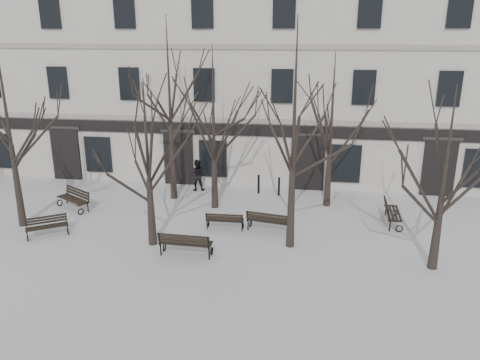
% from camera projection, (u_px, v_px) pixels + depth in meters
% --- Properties ---
extents(ground, '(100.00, 100.00, 0.00)m').
position_uv_depth(ground, '(215.00, 252.00, 17.85)').
color(ground, silver).
rests_on(ground, ground).
extents(building, '(40.40, 10.20, 11.40)m').
position_uv_depth(building, '(254.00, 75.00, 28.40)').
color(building, silver).
rests_on(building, ground).
extents(tree_0, '(5.96, 5.96, 8.52)m').
position_uv_depth(tree_0, '(5.00, 102.00, 18.67)').
color(tree_0, black).
rests_on(tree_0, ground).
extents(tree_1, '(4.52, 4.52, 6.46)m').
position_uv_depth(tree_1, '(147.00, 144.00, 17.27)').
color(tree_1, black).
rests_on(tree_1, ground).
extents(tree_2, '(6.00, 6.00, 8.58)m').
position_uv_depth(tree_2, '(295.00, 109.00, 16.70)').
color(tree_2, black).
rests_on(tree_2, ground).
extents(tree_3, '(4.52, 4.52, 6.46)m').
position_uv_depth(tree_3, '(447.00, 158.00, 15.39)').
color(tree_3, black).
rests_on(tree_3, ground).
extents(tree_4, '(6.14, 6.14, 8.77)m').
position_uv_depth(tree_4, '(169.00, 88.00, 21.95)').
color(tree_4, black).
rests_on(tree_4, ground).
extents(tree_5, '(5.25, 5.25, 7.51)m').
position_uv_depth(tree_5, '(213.00, 109.00, 20.94)').
color(tree_5, black).
rests_on(tree_5, ground).
extents(tree_6, '(5.05, 5.05, 7.22)m').
position_uv_depth(tree_6, '(332.00, 112.00, 21.23)').
color(tree_6, black).
rests_on(tree_6, ground).
extents(bench_0, '(1.65, 1.35, 0.82)m').
position_uv_depth(bench_0, '(47.00, 226.00, 19.10)').
color(bench_0, black).
rests_on(bench_0, ground).
extents(bench_1, '(1.99, 0.79, 0.99)m').
position_uv_depth(bench_1, '(185.00, 243.00, 17.33)').
color(bench_1, black).
rests_on(bench_1, ground).
extents(bench_2, '(1.94, 1.01, 0.93)m').
position_uv_depth(bench_2, '(269.00, 221.00, 19.45)').
color(bench_2, black).
rests_on(bench_2, ground).
extents(bench_3, '(1.96, 1.58, 0.96)m').
position_uv_depth(bench_3, '(74.00, 198.00, 22.02)').
color(bench_3, black).
rests_on(bench_3, ground).
extents(bench_4, '(1.59, 0.60, 0.80)m').
position_uv_depth(bench_4, '(225.00, 220.00, 19.71)').
color(bench_4, black).
rests_on(bench_4, ground).
extents(bench_5, '(0.81, 1.95, 0.97)m').
position_uv_depth(bench_5, '(391.00, 212.00, 20.33)').
color(bench_5, black).
rests_on(bench_5, ground).
extents(bollard_a, '(0.13, 0.13, 1.01)m').
position_uv_depth(bollard_a, '(259.00, 183.00, 24.10)').
color(bollard_a, black).
rests_on(bollard_a, ground).
extents(bollard_b, '(0.12, 0.12, 0.97)m').
position_uv_depth(bollard_b, '(279.00, 186.00, 23.80)').
color(bollard_b, black).
rests_on(bollard_b, ground).
extents(pedestrian_b, '(0.87, 0.71, 1.66)m').
position_uv_depth(pedestrian_b, '(197.00, 190.00, 24.78)').
color(pedestrian_b, black).
rests_on(pedestrian_b, ground).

